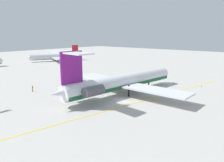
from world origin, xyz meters
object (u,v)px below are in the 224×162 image
Objects in this scene: airliner_mid_left at (54,57)px; ground_crew_portside at (33,88)px; main_jetliner at (120,82)px; safety_cone_nose at (201,86)px.

ground_crew_portside is at bearing 74.24° from airliner_mid_left.
safety_cone_nose is at bearing -25.52° from main_jetliner.
airliner_mid_left is 16.70× the size of ground_crew_portside.
airliner_mid_left reaches higher than safety_cone_nose.
main_jetliner reaches higher than airliner_mid_left.
safety_cone_nose is at bearing 112.12° from ground_crew_portside.
airliner_mid_left is 53.93× the size of safety_cone_nose.
main_jetliner is 24.13× the size of ground_crew_portside.
safety_cone_nose is (22.79, -14.05, -3.13)m from main_jetliner.
ground_crew_portside is at bearing 130.48° from main_jetliner.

